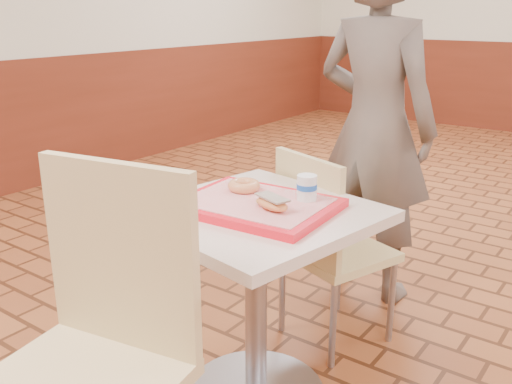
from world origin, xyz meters
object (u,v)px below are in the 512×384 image
Objects in this scene: serving_tray at (256,205)px; ring_donut at (244,186)px; main_table at (256,275)px; long_john_donut at (272,203)px; customer at (375,127)px; chair_main_back at (326,241)px; chair_main_front at (94,343)px; paper_cup at (307,187)px.

ring_donut is (-0.10, 0.06, 0.03)m from serving_tray.
long_john_donut is (0.09, -0.04, 0.29)m from main_table.
customer is 11.16× the size of long_john_donut.
chair_main_back reaches higher than serving_tray.
serving_tray is (0.02, 0.67, 0.19)m from chair_main_front.
chair_main_front is at bearing 107.78° from chair_main_back.
main_table is at bearing -32.62° from ring_donut.
chair_main_front is 1.72m from customer.
customer is at bearing 93.45° from serving_tray.
customer is 14.73× the size of ring_donut.
main_table is 8.72× the size of paper_cup.
chair_main_back is 0.68m from customer.
long_john_donut is at bearing 118.18° from chair_main_back.
chair_main_front is 1.14m from chair_main_back.
chair_main_front is 0.67m from long_john_donut.
serving_tray is at bearing 108.14° from chair_main_back.
main_table is at bearing 77.92° from chair_main_front.
chair_main_back is 0.50× the size of customer.
customer reaches higher than ring_donut.
long_john_donut is (0.08, -0.51, 0.32)m from chair_main_back.
ring_donut is at bearing 85.68° from chair_main_front.
chair_main_front is 1.21× the size of chair_main_back.
paper_cup is at bearing 106.14° from customer.
paper_cup is (0.15, 0.77, 0.25)m from chair_main_front.
customer is at bearing 98.04° from long_john_donut.
customer is 3.37× the size of serving_tray.
long_john_donut is at bearing -23.52° from serving_tray.
long_john_donut is at bearing -23.52° from main_table.
chair_main_back is 0.52m from paper_cup.
long_john_donut is (0.11, 0.63, 0.22)m from chair_main_front.
chair_main_front is 6.76× the size of long_john_donut.
chair_main_front is 0.82m from paper_cup.
serving_tray is at bearing -32.62° from ring_donut.
customer reaches higher than chair_main_back.
serving_tray reaches higher than main_table.
chair_main_back is at bearing 98.85° from long_john_donut.
chair_main_front is 0.76m from ring_donut.
chair_main_front is at bearing -101.16° from paper_cup.
long_john_donut is (0.19, -0.10, 0.00)m from ring_donut.
chair_main_front is at bearing -84.05° from ring_donut.
paper_cup reaches higher than ring_donut.
chair_main_front is at bearing -99.96° from long_john_donut.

